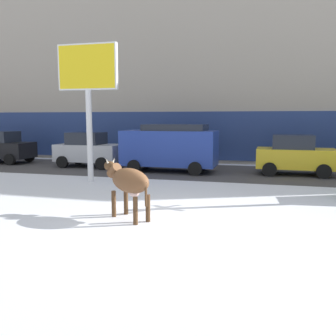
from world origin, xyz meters
name	(u,v)px	position (x,y,z in m)	size (l,w,h in m)	color
ground_plane	(166,221)	(0.00, 0.00, 0.00)	(120.00, 120.00, 0.00)	white
road_strip	(214,172)	(0.00, 8.89, 0.00)	(60.00, 5.60, 0.01)	#423F3F
building_facade	(230,57)	(0.00, 15.43, 6.48)	(44.00, 6.10, 13.00)	#A39989
cow_brown	(129,181)	(-1.00, 0.01, 0.99)	(1.80, 1.40, 1.54)	brown
billboard	(88,76)	(-4.62, 4.91, 4.31)	(2.52, 0.27, 5.56)	silver
car_black_hatchback	(2,147)	(-12.61, 9.39, 0.93)	(3.52, 1.96, 1.86)	black
car_silver_hatchback	(89,150)	(-6.85, 9.10, 0.93)	(3.52, 1.96, 1.86)	#B7BABF
car_blue_van	(170,146)	(-2.16, 8.53, 1.24)	(4.62, 2.17, 2.32)	#233D9E
car_yellow_hatchback	(295,155)	(3.70, 9.04, 0.93)	(3.52, 1.96, 1.86)	gold
pedestrian_near_billboard	(202,149)	(-1.14, 11.93, 0.88)	(0.36, 0.24, 1.73)	#282833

